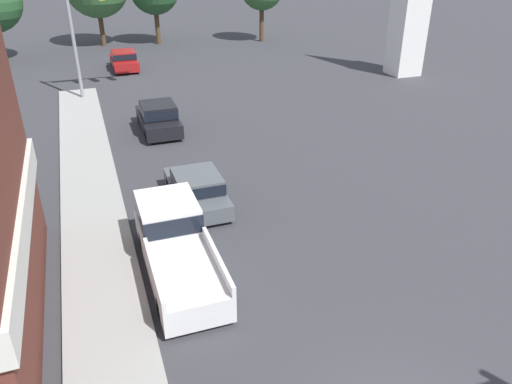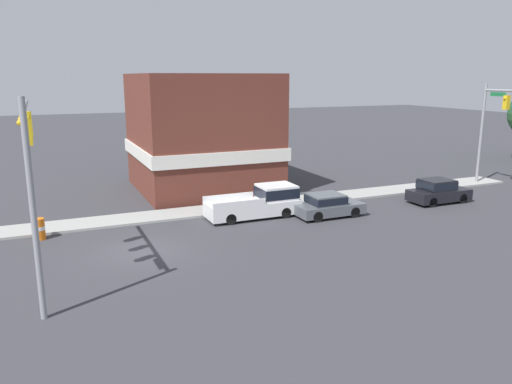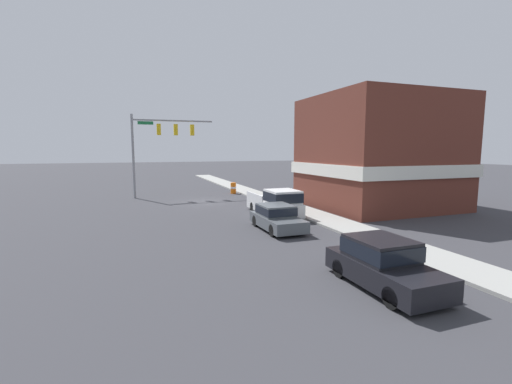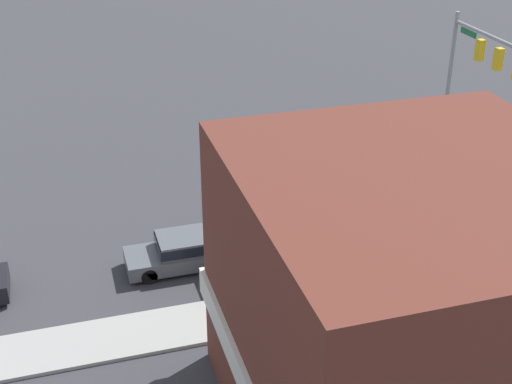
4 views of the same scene
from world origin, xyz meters
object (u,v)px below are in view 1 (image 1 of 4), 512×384
object	(u,v)px
car_second_ahead	(159,117)
pickup_truck_parked	(175,241)
car_lead	(197,188)
car_distant	(124,60)

from	to	relation	value
car_second_ahead	pickup_truck_parked	size ratio (longest dim) A/B	0.73
car_lead	pickup_truck_parked	size ratio (longest dim) A/B	0.73
car_distant	car_lead	bearing A→B (deg)	-89.37
car_lead	car_distant	size ratio (longest dim) A/B	1.00
car_lead	car_second_ahead	size ratio (longest dim) A/B	1.00
car_distant	pickup_truck_parked	distance (m)	27.14
car_distant	pickup_truck_parked	bearing A→B (deg)	-92.86
car_lead	pickup_truck_parked	xyz separation A→B (m)	(-1.61, -3.73, 0.19)
car_second_ahead	car_distant	size ratio (longest dim) A/B	1.00
car_lead	car_distant	distance (m)	23.38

